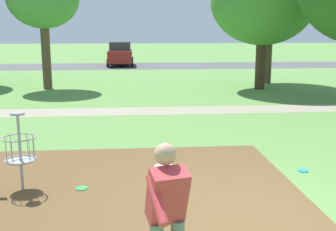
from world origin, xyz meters
TOP-DOWN VIEW (x-y plane):
  - ground_plane at (0.00, 0.00)m, footprint 160.00×160.00m
  - dirt_tee_pad at (-1.95, 1.26)m, footprint 6.29×5.07m
  - disc_golf_basket at (-3.74, 1.35)m, footprint 0.98×0.58m
  - player_foreground_watching at (-1.41, -2.04)m, footprint 0.44×1.17m
  - frisbee_near_basket at (-2.65, 1.28)m, footprint 0.21×0.21m
  - frisbee_mid_grass at (1.66, 1.85)m, footprint 0.20×0.20m
  - tree_near_left at (4.32, 13.46)m, footprint 4.81×4.81m
  - tree_mid_center at (5.36, 15.60)m, footprint 3.62×3.62m
  - parking_lot_strip at (0.00, 26.79)m, footprint 36.00×6.00m
  - parked_car_leftmost at (-2.55, 27.17)m, footprint 2.00×4.21m
  - gravel_path at (0.00, 8.46)m, footprint 40.00×1.45m

SIDE VIEW (x-z plane):
  - ground_plane at x=0.00m, z-range 0.00..0.00m
  - gravel_path at x=0.00m, z-range 0.00..0.00m
  - parking_lot_strip at x=0.00m, z-range 0.00..0.01m
  - dirt_tee_pad at x=-1.95m, z-range 0.00..0.01m
  - frisbee_near_basket at x=-2.65m, z-range 0.00..0.02m
  - frisbee_mid_grass at x=1.66m, z-range 0.00..0.02m
  - disc_golf_basket at x=-3.74m, z-range 0.06..1.45m
  - parked_car_leftmost at x=-2.55m, z-range 0.00..1.84m
  - player_foreground_watching at x=-1.41m, z-range 0.13..1.84m
  - tree_mid_center at x=5.36m, z-range 1.18..6.69m
  - tree_near_left at x=4.32m, z-range 1.01..7.15m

